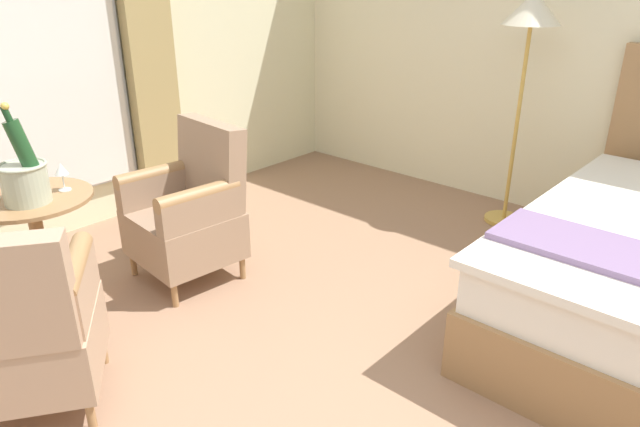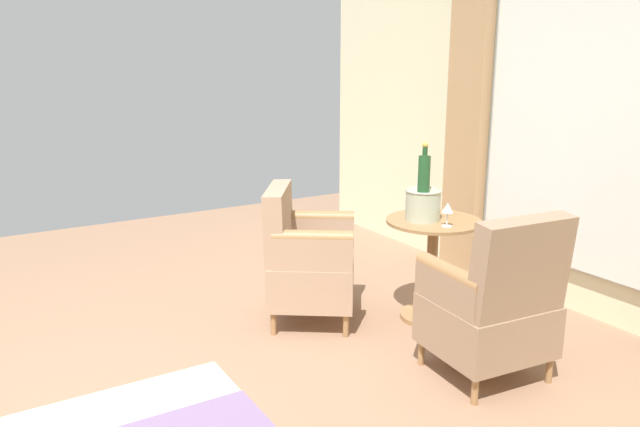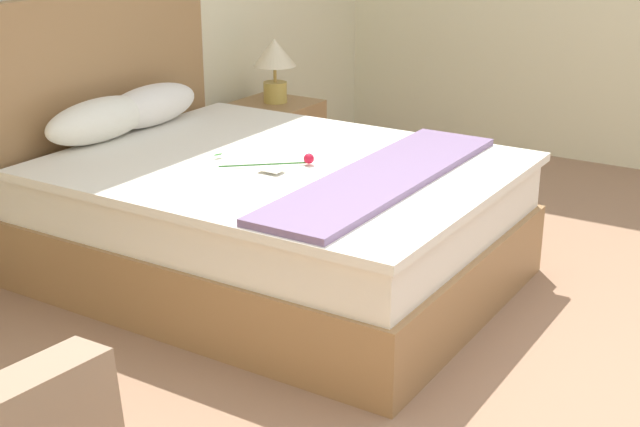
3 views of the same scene
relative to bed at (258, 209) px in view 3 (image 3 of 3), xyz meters
name	(u,v)px [view 3 (image 3 of 3)]	position (x,y,z in m)	size (l,w,h in m)	color
ground_plane	(587,418)	(-0.40, -1.74, -0.34)	(7.89, 7.89, 0.00)	#997257
bed	(258,209)	(0.00, 0.00, 0.00)	(1.65, 2.22, 1.30)	#9C7248
nightstand	(276,144)	(1.22, 0.75, -0.07)	(0.47, 0.48, 0.54)	#9C7248
bedside_lamp	(275,60)	(1.22, 0.75, 0.46)	(0.27, 0.27, 0.39)	gold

